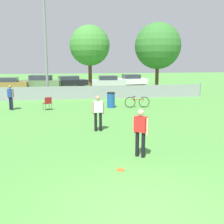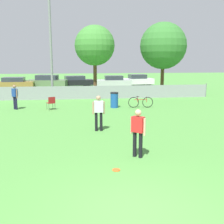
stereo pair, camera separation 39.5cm
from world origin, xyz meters
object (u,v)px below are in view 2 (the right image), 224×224
parked_car_olive (47,82)px  spectator_in_blue (15,95)px  tree_far_right (163,46)px  folding_chair_sideline (51,102)px  parked_car_white (137,80)px  player_thrower_red (138,130)px  light_pole (50,34)px  parked_car_tan (14,83)px  parked_car_dark (75,81)px  parked_car_silver (114,81)px  trash_bin (114,100)px  player_receiver_white (99,111)px  bicycle_sideline (141,102)px  frisbee_disc (116,170)px  tree_near_pole (95,46)px

parked_car_olive → spectator_in_blue: bearing=-83.2°
spectator_in_blue → parked_car_olive: bearing=-47.3°
tree_far_right → folding_chair_sideline: 12.51m
tree_far_right → parked_car_white: tree_far_right is taller
player_thrower_red → folding_chair_sideline: player_thrower_red is taller
light_pole → player_thrower_red: 16.06m
parked_car_tan → parked_car_white: parked_car_white is taller
player_thrower_red → parked_car_white: (5.69, 25.93, -0.30)m
player_thrower_red → parked_car_dark: bearing=135.8°
parked_car_dark → parked_car_silver: 4.73m
player_thrower_red → parked_car_dark: (-2.18, 25.27, -0.32)m
folding_chair_sideline → parked_car_silver: size_ratio=0.21×
spectator_in_blue → player_thrower_red: bearing=166.8°
trash_bin → parked_car_tan: 16.38m
player_receiver_white → parked_car_dark: player_receiver_white is taller
player_thrower_red → light_pole: bearing=145.9°
tree_far_right → player_receiver_white: size_ratio=3.98×
light_pole → bicycle_sideline: 9.60m
player_thrower_red → folding_chair_sideline: bearing=151.8°
player_thrower_red → frisbee_disc: player_thrower_red is taller
parked_car_olive → parked_car_dark: (3.15, 1.18, -0.08)m
tree_near_pole → parked_car_dark: bearing=101.6°
parked_car_tan → player_thrower_red: bearing=-68.8°
spectator_in_blue → tree_far_right: bearing=-106.2°
light_pole → folding_chair_sideline: bearing=-86.6°
tree_far_right → parked_car_dark: (-8.15, 8.75, -3.84)m
tree_near_pole → parked_car_silver: size_ratio=1.52×
tree_far_right → trash_bin: (-5.42, -6.58, -3.95)m
player_receiver_white → tree_far_right: bearing=59.4°
player_thrower_red → frisbee_disc: 1.69m
bicycle_sideline → folding_chair_sideline: bearing=-173.9°
tree_far_right → bicycle_sideline: bearing=-118.0°
tree_far_right → parked_car_silver: size_ratio=1.61×
folding_chair_sideline → parked_car_white: parked_car_white is taller
folding_chair_sideline → parked_car_dark: 15.69m
light_pole → spectator_in_blue: light_pole is taller
trash_bin → parked_car_olive: bearing=112.6°
tree_near_pole → parked_car_olive: 10.02m
trash_bin → parked_car_dark: (-2.73, 15.33, 0.11)m
tree_near_pole → parked_car_white: (6.01, 9.67, -3.79)m
trash_bin → parked_car_white: parked_car_white is taller
tree_far_right → player_receiver_white: 15.00m
trash_bin → parked_car_silver: (1.84, 14.10, 0.14)m
player_thrower_red → trash_bin: bearing=127.6°
tree_far_right → frisbee_disc: (-6.87, -17.59, -4.47)m
spectator_in_blue → light_pole: bearing=-67.3°
tree_near_pole → folding_chair_sideline: tree_near_pole is taller
player_receiver_white → parked_car_dark: 21.57m
tree_near_pole → parked_car_tan: tree_near_pole is taller
tree_near_pole → player_thrower_red: tree_near_pole is taller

